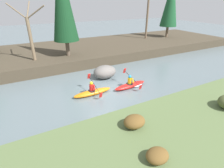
{
  "coord_description": "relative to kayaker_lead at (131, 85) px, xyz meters",
  "views": [
    {
      "loc": [
        -4.76,
        -10.12,
        5.86
      ],
      "look_at": [
        0.43,
        -0.27,
        0.55
      ],
      "focal_mm": 28.0,
      "sensor_mm": 36.0,
      "label": 1
    }
  ],
  "objects": [
    {
      "name": "riverbank_near",
      "position": [
        -1.99,
        -6.21,
        0.1
      ],
      "size": [
        44.0,
        6.48,
        0.6
      ],
      "color": "#5B7042",
      "rests_on": "ground"
    },
    {
      "name": "conifer_tree_centre",
      "position": [
        12.91,
        10.08,
        5.62
      ],
      "size": [
        2.4,
        2.4,
        8.18
      ],
      "color": "brown",
      "rests_on": "riverbank_far"
    },
    {
      "name": "bare_tree_mid_downstream",
      "position": [
        9.49,
        10.71,
        4.21
      ],
      "size": [
        3.99,
        3.95,
        7.28
      ],
      "color": "brown",
      "rests_on": "riverbank_far"
    },
    {
      "name": "ground_plane",
      "position": [
        -1.99,
        0.4,
        -0.2
      ],
      "size": [
        90.0,
        90.0,
        0.0
      ],
      "primitive_type": "plane",
      "color": "slate"
    },
    {
      "name": "bare_tree_mid_upstream",
      "position": [
        -5.82,
        7.19,
        3.1
      ],
      "size": [
        2.74,
        2.71,
        4.9
      ],
      "color": "#7A664C",
      "rests_on": "riverbank_far"
    },
    {
      "name": "boulder_midstream",
      "position": [
        -1.0,
        2.49,
        0.34
      ],
      "size": [
        1.91,
        1.5,
        1.08
      ],
      "color": "slate",
      "rests_on": "ground"
    },
    {
      "name": "kayaker_middle",
      "position": [
        -2.99,
        0.26,
        0.02
      ],
      "size": [
        2.78,
        2.06,
        1.2
      ],
      "rotation": [
        0.0,
        0.0,
        0.03
      ],
      "color": "orange",
      "rests_on": "ground"
    },
    {
      "name": "riverbank_far",
      "position": [
        -1.99,
        10.06,
        0.29
      ],
      "size": [
        44.0,
        10.15,
        0.98
      ],
      "color": "#473D2D",
      "rests_on": "ground"
    },
    {
      "name": "kayaker_lead",
      "position": [
        0.0,
        0.0,
        0.0
      ],
      "size": [
        2.79,
        2.07,
        1.2
      ],
      "rotation": [
        0.0,
        0.0,
        0.09
      ],
      "color": "red",
      "rests_on": "ground"
    },
    {
      "name": "shrub_clump_second",
      "position": [
        -2.84,
        -4.5,
        0.69
      ],
      "size": [
        1.03,
        0.86,
        0.56
      ],
      "color": "brown",
      "rests_on": "riverbank_near"
    },
    {
      "name": "shrub_clump_nearest",
      "position": [
        -3.19,
        -6.46,
        0.64
      ],
      "size": [
        0.87,
        0.73,
        0.47
      ],
      "color": "brown",
      "rests_on": "riverbank_near"
    }
  ]
}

